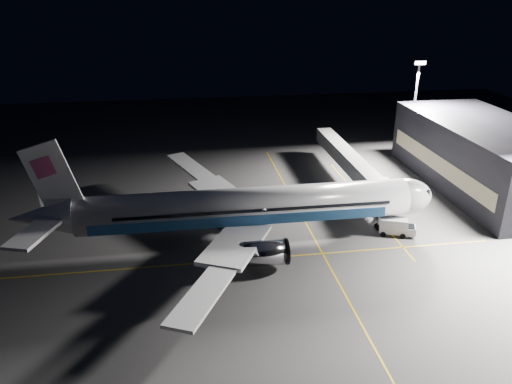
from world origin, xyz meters
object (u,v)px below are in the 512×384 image
Objects in this scene: safety_cone_b at (205,209)px; safety_cone_c at (191,218)px; jet_bridge at (351,163)px; baggage_tug at (219,185)px; service_truck at (397,226)px; airliner at (239,208)px; floodlight_mast_north at (415,101)px; safety_cone_a at (213,209)px.

safety_cone_c is (-2.46, -2.90, -0.03)m from safety_cone_b.
baggage_tug is (-24.49, 1.88, -3.68)m from jet_bridge.
jet_bridge reaches higher than safety_cone_c.
service_truck is 8.67× the size of safety_cone_b.
airliner is at bearing -106.48° from baggage_tug.
floodlight_mast_north is at bearing 37.74° from jet_bridge.
jet_bridge is at bearing 15.29° from safety_cone_a.
safety_cone_a is at bearing 38.79° from safety_cone_c.
floodlight_mast_north reaches higher than baggage_tug.
baggage_tug is at bearing 175.61° from jet_bridge.
safety_cone_c is at bearing -130.34° from safety_cone_b.
safety_cone_c is at bearing -161.23° from jet_bridge.
safety_cone_c is (-30.00, -10.19, -4.28)m from jet_bridge.
jet_bridge is at bearing 18.77° from safety_cone_c.
baggage_tug is at bearing 79.05° from safety_cone_a.
airliner is 24.01m from service_truck.
safety_cone_b is 3.80m from safety_cone_c.
airliner reaches higher than baggage_tug.
safety_cone_c is at bearing 131.37° from airliner.
safety_cone_c is (-48.00, -24.13, -12.07)m from floodlight_mast_north.
baggage_tug is at bearing 159.40° from service_truck.
safety_cone_c is at bearing -153.32° from floodlight_mast_north.
safety_cone_a is at bearing -121.49° from baggage_tug.
service_truck is at bearing -26.00° from safety_cone_a.
floodlight_mast_north is at bearing 24.99° from safety_cone_b.
service_truck is at bearing -5.27° from airliner.
safety_cone_b reaches higher than safety_cone_c.
service_truck is (23.62, -2.18, -3.71)m from airliner.
airliner is 2.97× the size of floodlight_mast_north.
baggage_tug is 5.50× the size of safety_cone_c.
service_truck is 1.74× the size of baggage_tug.
jet_bridge is 24.83m from baggage_tug.
service_truck is (-17.45, -34.16, -10.92)m from floodlight_mast_north.
airliner is at bearing -67.46° from safety_cone_b.
floodlight_mast_north is (41.08, 31.99, 7.21)m from airliner.
jet_bridge is at bearing 38.04° from airliner.
safety_cone_a is 4.83m from safety_cone_c.
airliner is 20.43m from baggage_tug.
floodlight_mast_north is 45.63m from baggage_tug.
service_truck is 30.94m from safety_cone_b.
floodlight_mast_north reaches higher than safety_cone_c.
baggage_tug is at bearing 65.46° from safety_cone_c.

